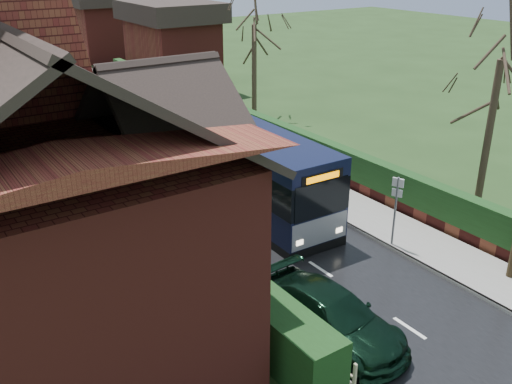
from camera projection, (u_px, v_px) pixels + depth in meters
ground at (361, 297)px, 18.06m from camera, size 140.00×140.00×0.00m
road at (205, 193)px, 25.66m from camera, size 6.00×100.00×0.02m
pavement at (281, 173)px, 27.83m from camera, size 2.50×100.00×0.14m
kerb_right at (261, 178)px, 27.21m from camera, size 0.12×100.00×0.14m
kerb_left at (143, 208)px, 24.07m from camera, size 0.12×100.00×0.10m
front_hedge at (177, 245)px, 19.53m from camera, size 1.20×16.00×1.60m
picket_fence at (197, 248)px, 20.06m from camera, size 0.10×16.00×0.90m
right_wall_hedge at (307, 149)px, 28.26m from camera, size 0.60×50.00×1.80m
brick_house at (14, 180)px, 15.46m from camera, size 9.30×14.60×10.30m
bus at (238, 164)px, 24.26m from camera, size 2.85×11.39×3.44m
car_silver at (141, 183)px, 24.98m from camera, size 2.11×4.27×1.40m
car_green at (332, 316)px, 15.96m from camera, size 2.30×4.93×1.39m
car_distant at (75, 79)px, 45.00m from camera, size 2.28×4.07×1.27m
bus_stop_sign at (396, 202)px, 20.32m from camera, size 0.20×0.41×2.78m
tree_right_near at (503, 48)px, 21.57m from camera, size 4.14×4.14×8.94m
tree_right_far at (254, 18)px, 35.00m from camera, size 4.32×4.32×8.34m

